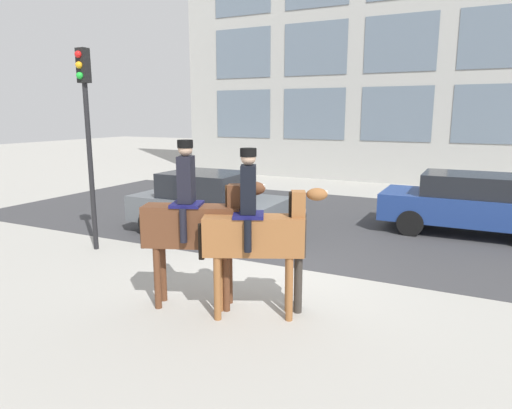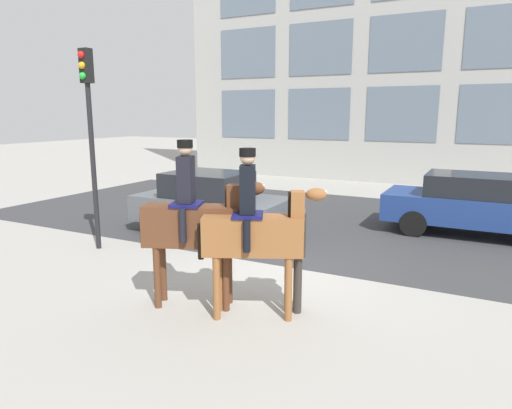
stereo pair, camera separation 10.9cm
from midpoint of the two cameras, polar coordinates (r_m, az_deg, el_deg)
name	(u,v)px [view 2 (the right image)]	position (r m, az deg, el deg)	size (l,w,h in m)	color
ground_plane	(273,274)	(8.97, 2.43, -8.67)	(80.00, 80.00, 0.00)	#9E9B93
road_surface	(343,223)	(13.26, 11.10, -2.24)	(21.12, 8.50, 0.01)	#38383A
mounted_horse_lead	(194,221)	(7.22, -7.28, -2.11)	(1.91, 0.99, 2.67)	#59331E
mounted_horse_companion	(255,231)	(6.80, 0.36, -3.29)	(1.80, 1.06, 2.58)	brown
pedestrian_bystander	(297,249)	(7.10, 5.63, -5.52)	(0.79, 0.66, 1.72)	#332D28
street_car_near_lane	(210,203)	(11.82, -5.48, 0.23)	(3.97, 1.92, 1.59)	#51565B
street_car_far_lane	(476,204)	(12.88, 25.98, 0.07)	(4.46, 1.93, 1.56)	navy
traffic_light	(89,119)	(10.77, -19.82, 10.00)	(0.24, 0.29, 4.43)	black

